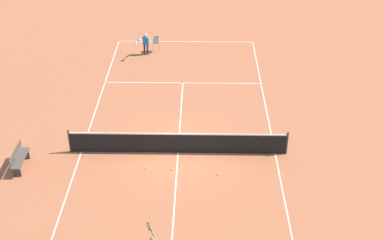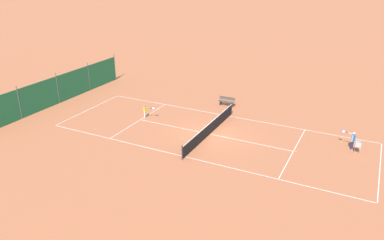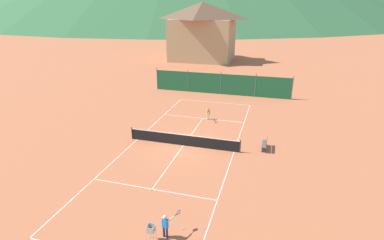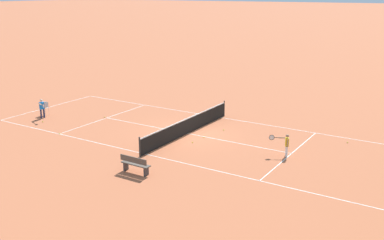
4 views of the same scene
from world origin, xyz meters
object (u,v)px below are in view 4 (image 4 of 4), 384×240
Objects in this scene: player_near_baseline at (286,143)px; tennis_ball_near_corner at (60,133)px; tennis_ball_service_box at (204,137)px; courtside_bench at (135,164)px; tennis_ball_far_corner at (43,122)px; tennis_net at (188,125)px; tennis_ball_by_net_right at (105,117)px; ball_hopper at (45,106)px; tennis_ball_mid_court at (224,130)px; player_far_baseline at (42,107)px; tennis_ball_by_net_left at (193,142)px; tennis_ball_alley_right at (347,142)px.

player_near_baseline is 13.13m from tennis_ball_near_corner.
tennis_ball_service_box is 6.16m from courtside_bench.
player_near_baseline is 17.79× the size of tennis_ball_far_corner.
tennis_net is 139.09× the size of tennis_ball_service_box.
tennis_ball_by_net_right is 1.00× the size of tennis_ball_far_corner.
tennis_net is at bearing -169.70° from courtside_bench.
tennis_ball_service_box is 11.74m from ball_hopper.
tennis_net is at bearing -95.03° from player_near_baseline.
tennis_ball_by_net_right is at bearing 113.93° from ball_hopper.
tennis_ball_near_corner is 4.08m from tennis_ball_by_net_right.
tennis_ball_near_corner is 1.00× the size of tennis_ball_service_box.
tennis_net reaches higher than tennis_ball_far_corner.
tennis_ball_mid_court is 11.68m from tennis_ball_far_corner.
tennis_net is 7.09× the size of player_far_baseline.
ball_hopper is at bearing -80.73° from tennis_net.
tennis_ball_by_net_right is 0.04× the size of courtside_bench.
ball_hopper is (-1.22, -1.18, 0.62)m from tennis_ball_far_corner.
player_far_baseline is 19.62× the size of tennis_ball_far_corner.
tennis_ball_service_box is (0.20, 1.23, -0.47)m from tennis_net.
tennis_ball_by_net_right is 0.07× the size of ball_hopper.
tennis_ball_by_net_left is 11.56m from ball_hopper.
tennis_net is 7.82× the size of player_near_baseline.
tennis_ball_alley_right and tennis_ball_by_net_left have the same top height.
tennis_ball_near_corner and tennis_ball_far_corner have the same top height.
tennis_ball_mid_court is at bearing 137.15° from tennis_net.
tennis_net is 6.60m from tennis_ball_by_net_right.
tennis_ball_alley_right is at bearing 142.74° from courtside_bench.
player_near_baseline is 0.78× the size of courtside_bench.
tennis_ball_mid_court is (-2.20, -4.73, -0.65)m from player_near_baseline.
ball_hopper reaches higher than tennis_ball_by_net_left.
tennis_ball_service_box is (0.20, 7.81, 0.00)m from tennis_ball_by_net_right.
tennis_ball_near_corner is at bearing -74.41° from player_near_baseline.
tennis_ball_service_box is 10.80m from tennis_ball_far_corner.
tennis_ball_service_box is (3.45, -7.22, 0.00)m from tennis_ball_alley_right.
tennis_ball_alley_right is 1.00× the size of tennis_ball_mid_court.
tennis_ball_service_box is at bearing -9.15° from tennis_ball_mid_court.
player_near_baseline is 17.79× the size of tennis_ball_near_corner.
player_far_baseline reaches higher than tennis_ball_far_corner.
ball_hopper is at bearing -136.06° from tennis_ball_far_corner.
player_far_baseline is at bearing -77.11° from tennis_net.
player_far_baseline is 0.86× the size of courtside_bench.
courtside_bench is at bearing 10.30° from tennis_net.
tennis_ball_service_box is at bearing 175.04° from tennis_ball_by_net_left.
player_near_baseline is 0.91× the size of player_far_baseline.
player_near_baseline is at bearing -30.05° from tennis_ball_alley_right.
player_near_baseline is at bearing 93.94° from ball_hopper.
tennis_ball_by_net_right is at bearing -89.97° from tennis_net.
player_near_baseline reaches higher than tennis_ball_by_net_right.
tennis_ball_service_box is at bearing -93.99° from player_near_baseline.
courtside_bench is at bearing -0.72° from tennis_ball_service_box.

